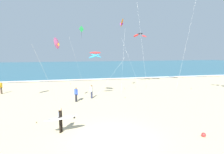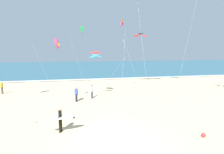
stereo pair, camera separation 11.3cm
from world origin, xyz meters
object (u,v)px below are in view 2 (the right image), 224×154
at_px(kite_delta_amber_mid, 122,23).
at_px(bystander_blue_top, 76,94).
at_px(kite_delta_rose_near, 57,43).
at_px(kite_arc_charcoal_close, 141,35).
at_px(beach_ball, 203,135).
at_px(bystander_white_top, 92,91).
at_px(surfer_lead, 60,118).
at_px(bystander_yellow_top, 2,87).
at_px(kite_diamond_emerald_distant, 82,32).
at_px(kite_arc_scarlet_outer, 96,55).

height_order(kite_delta_amber_mid, bystander_blue_top, kite_delta_amber_mid).
distance_m(kite_delta_rose_near, kite_delta_amber_mid, 8.41).
height_order(kite_arc_charcoal_close, beach_ball, kite_arc_charcoal_close).
xyz_separation_m(bystander_white_top, beach_ball, (6.06, -10.97, -0.67)).
xyz_separation_m(surfer_lead, bystander_blue_top, (1.07, 7.53, -0.23)).
xyz_separation_m(kite_delta_amber_mid, bystander_blue_top, (-5.54, -2.23, -7.86)).
distance_m(bystander_yellow_top, beach_ball, 23.06).
bearing_deg(kite_diamond_emerald_distant, kite_arc_scarlet_outer, -84.36).
xyz_separation_m(kite_arc_scarlet_outer, bystander_blue_top, (-2.27, -1.30, -4.14)).
bearing_deg(kite_diamond_emerald_distant, beach_ball, -73.35).
xyz_separation_m(bystander_yellow_top, bystander_white_top, (11.01, -4.53, 0.00)).
xyz_separation_m(kite_diamond_emerald_distant, bystander_white_top, (0.58, -11.22, -7.82)).
height_order(kite_delta_amber_mid, kite_arc_charcoal_close, kite_delta_amber_mid).
xyz_separation_m(kite_arc_scarlet_outer, bystander_yellow_top, (-11.51, 4.30, -4.14)).
relative_size(kite_delta_rose_near, kite_arc_scarlet_outer, 1.26).
xyz_separation_m(kite_delta_rose_near, bystander_white_top, (3.37, 2.44, -5.31)).
bearing_deg(kite_arc_charcoal_close, bystander_blue_top, -145.57).
relative_size(kite_arc_charcoal_close, beach_ball, 28.57).
bearing_deg(bystander_blue_top, bystander_white_top, 31.24).
distance_m(kite_delta_rose_near, beach_ball, 14.05).
relative_size(surfer_lead, bystander_blue_top, 1.32).
height_order(kite_delta_amber_mid, kite_arc_scarlet_outer, kite_delta_amber_mid).
bearing_deg(kite_delta_rose_near, bystander_white_top, 35.92).
distance_m(kite_arc_scarlet_outer, bystander_white_top, 4.18).
relative_size(bystander_blue_top, beach_ball, 5.68).
xyz_separation_m(kite_arc_scarlet_outer, bystander_white_top, (-0.51, -0.23, -4.14)).
height_order(kite_delta_amber_mid, beach_ball, kite_delta_amber_mid).
bearing_deg(bystander_white_top, surfer_lead, -108.21).
bearing_deg(bystander_blue_top, kite_diamond_emerald_distant, 84.52).
bearing_deg(bystander_white_top, kite_arc_scarlet_outer, 24.47).
xyz_separation_m(surfer_lead, kite_diamond_emerald_distant, (2.25, 19.82, 7.59)).
height_order(bystander_yellow_top, beach_ball, bystander_yellow_top).
xyz_separation_m(surfer_lead, bystander_yellow_top, (-8.18, 13.13, -0.23)).
height_order(kite_arc_charcoal_close, bystander_yellow_top, kite_arc_charcoal_close).
bearing_deg(bystander_yellow_top, kite_arc_scarlet_outer, -20.47).
bearing_deg(surfer_lead, kite_diamond_emerald_distant, 83.52).
distance_m(surfer_lead, kite_arc_charcoal_close, 18.76).
distance_m(kite_arc_charcoal_close, bystander_white_top, 11.67).
bearing_deg(kite_arc_charcoal_close, kite_delta_rose_near, -144.63).
height_order(bystander_yellow_top, bystander_white_top, same).
xyz_separation_m(kite_arc_charcoal_close, beach_ball, (-1.66, -16.39, -7.55)).
height_order(surfer_lead, bystander_yellow_top, surfer_lead).
distance_m(bystander_blue_top, beach_ball, 12.63).
relative_size(kite_diamond_emerald_distant, bystander_yellow_top, 6.03).
xyz_separation_m(kite_diamond_emerald_distant, kite_arc_scarlet_outer, (1.09, -10.99, -3.67)).
relative_size(bystander_white_top, beach_ball, 5.68).
bearing_deg(surfer_lead, kite_arc_scarlet_outer, 69.29).
relative_size(kite_arc_charcoal_close, kite_arc_scarlet_outer, 1.50).
relative_size(bystander_blue_top, bystander_white_top, 1.00).
xyz_separation_m(bystander_blue_top, bystander_white_top, (1.76, 1.07, 0.00)).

